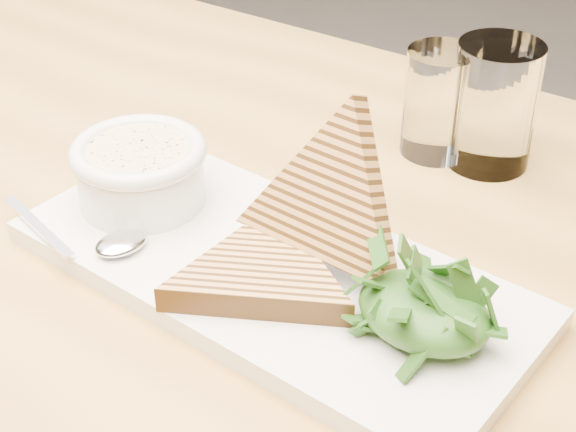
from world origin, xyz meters
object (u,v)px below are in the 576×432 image
Objects in this scene: soup_bowl at (141,180)px; glass_far at (494,105)px; table_top at (207,253)px; glass_near at (439,103)px; platter at (272,272)px.

glass_far is (0.18, 0.26, 0.02)m from soup_bowl.
table_top is at bearing 15.52° from soup_bowl.
soup_bowl is at bearing -117.84° from glass_near.
glass_far reaches higher than soup_bowl.
soup_bowl is 0.28m from glass_near.
platter is at bearing -10.42° from table_top.
glass_far is (0.13, 0.25, 0.08)m from table_top.
platter is 0.27m from glass_far.
table_top is 0.08m from soup_bowl.
glass_near is (0.13, 0.25, 0.01)m from soup_bowl.
soup_bowl is at bearing -124.45° from glass_far.
glass_near is at bearing -165.58° from glass_far.
glass_near is at bearing 62.16° from soup_bowl.
soup_bowl is (-0.14, -0.00, 0.03)m from platter.
glass_near is (0.08, 0.24, 0.07)m from table_top.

